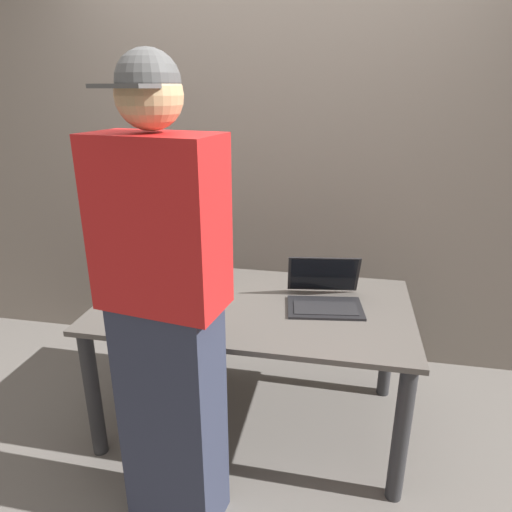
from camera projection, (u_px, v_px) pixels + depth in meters
ground_plane at (254, 419)px, 2.51m from camera, size 8.00×8.00×0.00m
desk at (254, 324)px, 2.30m from camera, size 1.53×0.87×0.70m
laptop at (324, 294)px, 2.25m from camera, size 0.40×0.37×0.22m
beer_bottle_amber at (217, 271)px, 2.40m from camera, size 0.06×0.06×0.27m
beer_bottle_green at (218, 259)px, 2.56m from camera, size 0.07×0.07×0.27m
beer_bottle_dark at (196, 262)px, 2.48m from camera, size 0.06×0.06×0.30m
person_figure at (166, 319)px, 1.65m from camera, size 0.46×0.34×1.82m
coffee_mug at (174, 271)px, 2.54m from camera, size 0.11×0.08×0.10m
back_wall at (280, 158)px, 2.81m from camera, size 6.00×0.10×2.60m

